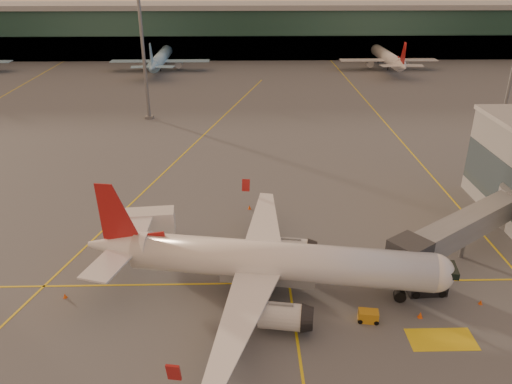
{
  "coord_description": "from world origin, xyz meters",
  "views": [
    {
      "loc": [
        0.44,
        -38.61,
        31.01
      ],
      "look_at": [
        1.8,
        17.09,
        5.0
      ],
      "focal_mm": 35.0,
      "sensor_mm": 36.0,
      "label": 1
    }
  ],
  "objects_px": {
    "main_airplane": "(267,262)",
    "pushback_tug": "(426,286)",
    "gpu_cart": "(368,316)",
    "catering_truck": "(151,225)"
  },
  "relations": [
    {
      "from": "main_airplane",
      "to": "pushback_tug",
      "type": "bearing_deg",
      "value": 7.58
    },
    {
      "from": "gpu_cart",
      "to": "main_airplane",
      "type": "bearing_deg",
      "value": 161.27
    },
    {
      "from": "catering_truck",
      "to": "gpu_cart",
      "type": "relative_size",
      "value": 2.88
    },
    {
      "from": "main_airplane",
      "to": "catering_truck",
      "type": "height_order",
      "value": "main_airplane"
    },
    {
      "from": "main_airplane",
      "to": "catering_truck",
      "type": "distance_m",
      "value": 16.57
    },
    {
      "from": "main_airplane",
      "to": "pushback_tug",
      "type": "distance_m",
      "value": 16.55
    },
    {
      "from": "catering_truck",
      "to": "gpu_cart",
      "type": "height_order",
      "value": "catering_truck"
    },
    {
      "from": "gpu_cart",
      "to": "pushback_tug",
      "type": "relative_size",
      "value": 0.52
    },
    {
      "from": "catering_truck",
      "to": "gpu_cart",
      "type": "bearing_deg",
      "value": -38.7
    },
    {
      "from": "main_airplane",
      "to": "gpu_cart",
      "type": "relative_size",
      "value": 17.93
    }
  ]
}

